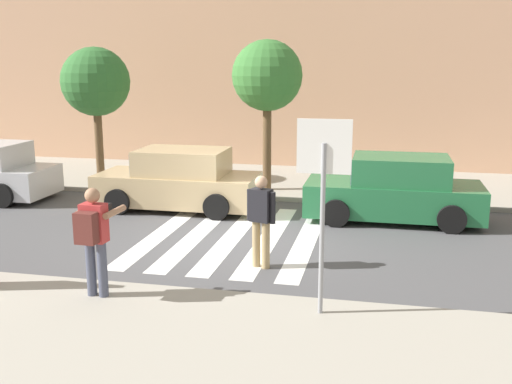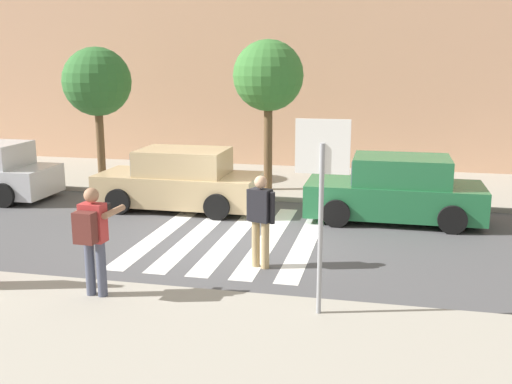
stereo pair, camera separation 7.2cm
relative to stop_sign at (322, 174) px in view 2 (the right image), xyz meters
The scene contains 15 objects.
ground_plane 4.91m from the stop_sign, 121.94° to the left, with size 120.00×120.00×0.00m, color #4C4C4F.
sidewalk_far 10.22m from the stop_sign, 103.43° to the left, with size 60.00×4.80×0.14m, color #9E998C.
building_facade_far 14.35m from the stop_sign, 99.34° to the left, with size 56.00×4.00×6.45m, color tan.
crosswalk_stripe_0 5.97m from the stop_sign, 134.98° to the left, with size 0.44×5.20×0.01m, color silver.
crosswalk_stripe_1 5.48m from the stop_sign, 128.50° to the left, with size 0.44×5.20×0.01m, color silver.
crosswalk_stripe_2 5.06m from the stop_sign, 120.61° to the left, with size 0.44×5.20×0.01m, color silver.
crosswalk_stripe_3 4.75m from the stop_sign, 111.20° to the left, with size 0.44×5.20×0.01m, color silver.
crosswalk_stripe_4 4.56m from the stop_sign, 100.43° to the left, with size 0.44×5.20×0.01m, color silver.
stop_sign is the anchor object (origin of this frame).
photographer_with_backpack 3.63m from the stop_sign, behind, with size 0.61×0.86×1.72m.
pedestrian_crossing 2.77m from the stop_sign, 122.11° to the left, with size 0.56×0.34×1.72m.
parked_car_tan 7.53m from the stop_sign, 125.32° to the left, with size 4.10×1.92×1.55m.
parked_car_green 6.30m from the stop_sign, 79.57° to the left, with size 4.10×1.92×1.55m.
street_tree_west 11.27m from the stop_sign, 132.45° to the left, with size 2.02×2.02×3.99m.
street_tree_center 8.58m from the stop_sign, 106.42° to the left, with size 1.95×1.95×4.17m.
Camera 2 is at (3.20, -11.90, 3.76)m, focal length 42.00 mm.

